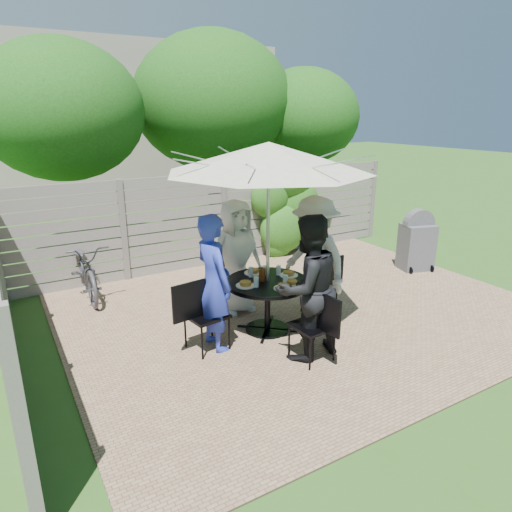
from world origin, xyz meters
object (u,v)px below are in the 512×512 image
person_right (315,259)px  plate_back (253,272)px  chair_left (206,329)px  coffee_cup (265,271)px  chair_right (320,298)px  syrup_jug (262,275)px  plate_right (289,274)px  chair_front (312,340)px  glass_front (285,280)px  person_left (214,283)px  glass_left (256,282)px  umbrella (269,157)px  bicycle (85,268)px  plate_left (245,284)px  plate_extra (292,283)px  person_front (307,288)px  patio_table (268,296)px  chair_back (232,292)px  glass_back (251,272)px  glass_right (279,270)px  plate_front (284,287)px  bbq_grill (417,243)px  person_back (236,257)px

person_right → plate_back: (-0.85, 0.31, -0.14)m
chair_left → coffee_cup: bearing=6.8°
chair_right → syrup_jug: (-1.03, -0.01, 0.57)m
plate_right → chair_front: bearing=-107.2°
plate_back → glass_front: size_ratio=1.86×
person_left → glass_left: 0.58m
chair_left → plate_right: (1.32, 0.08, 0.48)m
plate_back → umbrella: bearing=-86.7°
person_left → chair_right: size_ratio=2.02×
coffee_cup → bicycle: bicycle is taller
coffee_cup → glass_front: bearing=-86.2°
plate_back → chair_left: bearing=-156.2°
chair_right → glass_front: 1.06m
chair_right → glass_front: size_ratio=6.36×
plate_left → plate_extra: (0.56, -0.27, 0.00)m
chair_right → plate_left: size_ratio=3.42×
chair_left → plate_back: bearing=15.6°
chair_right → plate_extra: (-0.77, -0.34, 0.51)m
umbrella → plate_right: 1.67m
chair_front → person_front: (-0.01, 0.14, 0.63)m
patio_table → person_front: (0.05, -0.83, 0.39)m
chair_left → chair_right: chair_left is taller
chair_back → glass_back: 0.91m
glass_right → chair_left: bearing=-171.8°
chair_back → plate_front: chair_back is taller
chair_left → person_left: (0.14, 0.01, 0.60)m
patio_table → chair_back: 1.00m
plate_left → bbq_grill: (4.22, 0.78, -0.23)m
patio_table → plate_extra: 0.43m
person_front → plate_back: person_front is taller
plate_right → plate_extra: 0.35m
plate_back → glass_left: (-0.23, -0.48, 0.05)m
plate_left → glass_right: 0.63m
plate_back → bicycle: bicycle is taller
glass_left → glass_right: bearing=25.3°
glass_left → coffee_cup: 0.48m
syrup_jug → bbq_grill: bearing=10.4°
person_front → glass_front: person_front is taller
chair_back → plate_left: 1.15m
chair_front → bbq_grill: 4.18m
person_back → bbq_grill: (3.90, -0.06, -0.33)m
plate_right → glass_right: size_ratio=1.86×
coffee_cup → plate_front: bearing=-96.5°
person_left → glass_front: bearing=-105.5°
chair_front → plate_front: (-0.03, 0.60, 0.49)m
person_front → coffee_cup: person_front is taller
chair_right → chair_back: bearing=-40.6°
chair_front → glass_back: size_ratio=6.77×
person_left → syrup_jug: 0.77m
person_front → bicycle: (-1.97, 3.46, -0.44)m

